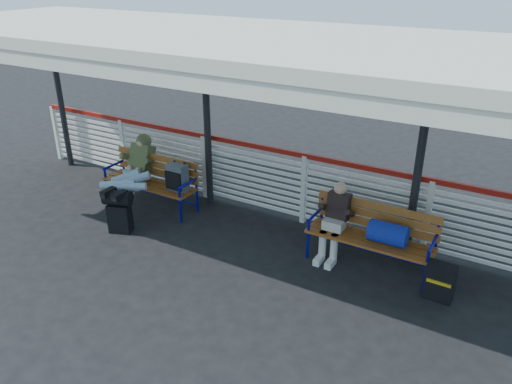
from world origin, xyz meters
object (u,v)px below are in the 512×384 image
Objects in this scene: luggage_stack at (119,210)px; bench_left at (160,177)px; suitcase_side at (440,282)px; companion_person at (335,220)px; traveler_man at (131,176)px; bench_right at (379,232)px.

bench_left is at bearing 68.89° from luggage_stack.
companion_person is at bearing 170.96° from suitcase_side.
companion_person is at bearing -2.32° from luggage_stack.
luggage_stack is 0.81m from traveler_man.
luggage_stack reaches higher than suitcase_side.
bench_left reaches higher than bench_right.
suitcase_side is at bearing -11.38° from luggage_stack.
luggage_stack is at bearing -162.05° from companion_person.
companion_person is (3.27, 1.06, 0.20)m from luggage_stack.
luggage_stack is 1.05m from bench_left.
bench_right is 1.10× the size of traveler_man.
suitcase_side is (4.87, 0.76, -0.15)m from luggage_stack.
bench_right is at bearing 5.20° from traveler_man.
luggage_stack is 4.93m from suitcase_side.
bench_left is 1.00× the size of bench_right.
companion_person reaches higher than suitcase_side.
traveler_man is at bearing 96.43° from luggage_stack.
luggage_stack is 0.41× the size of bench_left.
companion_person is at bearing -178.64° from bench_right.
suitcase_side is (0.94, -0.31, -0.33)m from bench_right.
bench_left is 4.88m from suitcase_side.
bench_left is at bearing -179.48° from companion_person.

